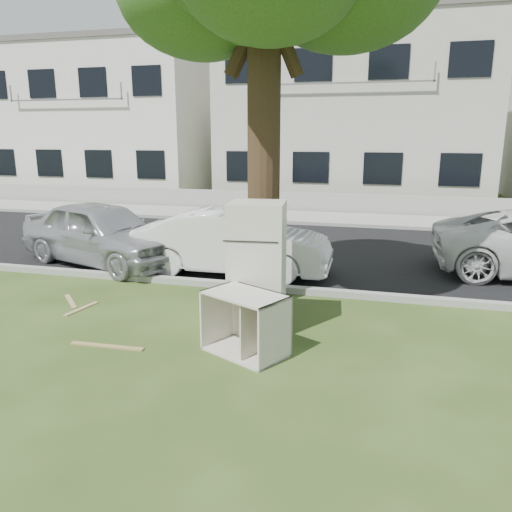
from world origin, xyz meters
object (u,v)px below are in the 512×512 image
(fridge, at_px, (257,267))
(car_center, at_px, (233,242))
(car_left, at_px, (102,233))
(cabinet, at_px, (245,323))

(fridge, xyz_separation_m, car_center, (-1.26, 2.87, -0.29))
(fridge, xyz_separation_m, car_left, (-4.34, 2.89, -0.25))
(car_center, bearing_deg, cabinet, -162.26)
(car_center, bearing_deg, fridge, -158.08)
(fridge, height_order, car_left, fridge)
(car_left, bearing_deg, cabinet, -111.38)
(fridge, distance_m, cabinet, 1.03)
(fridge, relative_size, car_left, 0.46)
(fridge, height_order, car_center, fridge)
(cabinet, relative_size, car_left, 0.26)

